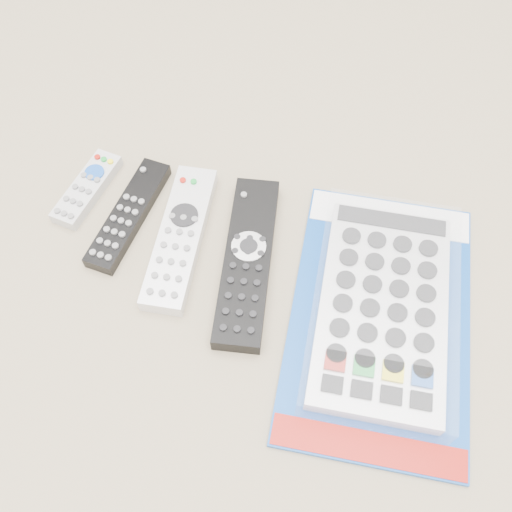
% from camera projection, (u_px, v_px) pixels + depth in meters
% --- Properties ---
extents(remote_small_grey, '(0.06, 0.14, 0.02)m').
position_uv_depth(remote_small_grey, '(87.00, 189.00, 0.82)').
color(remote_small_grey, '#B3B4B6').
rests_on(remote_small_grey, ground).
extents(remote_slim_black, '(0.06, 0.19, 0.02)m').
position_uv_depth(remote_slim_black, '(129.00, 215.00, 0.80)').
color(remote_slim_black, black).
rests_on(remote_slim_black, ground).
extents(remote_silver_dvd, '(0.07, 0.23, 0.03)m').
position_uv_depth(remote_silver_dvd, '(180.00, 237.00, 0.78)').
color(remote_silver_dvd, silver).
rests_on(remote_silver_dvd, ground).
extents(remote_large_black, '(0.09, 0.26, 0.03)m').
position_uv_depth(remote_large_black, '(248.00, 261.00, 0.76)').
color(remote_large_black, black).
rests_on(remote_large_black, ground).
extents(jumbo_remote_packaged, '(0.24, 0.38, 0.05)m').
position_uv_depth(jumbo_remote_packaged, '(383.00, 307.00, 0.71)').
color(jumbo_remote_packaged, '#0E44A0').
rests_on(jumbo_remote_packaged, ground).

